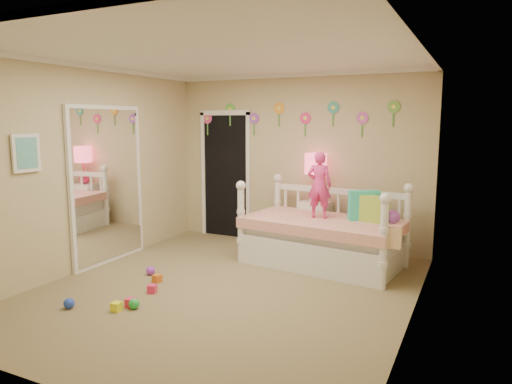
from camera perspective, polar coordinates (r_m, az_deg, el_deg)
The scene contains 18 objects.
floor at distance 5.42m, azimuth -3.80°, elevation -11.85°, with size 4.00×4.50×0.01m, color #7F684C.
ceiling at distance 5.13m, azimuth -4.10°, elevation 16.53°, with size 4.00×4.50×0.01m, color white.
back_wall at distance 7.14m, azimuth 5.05°, elevation 3.82°, with size 4.00×0.01×2.60m, color tan.
left_wall at distance 6.34m, azimuth -19.87°, elevation 2.74°, with size 0.01×4.50×2.60m, color tan.
right_wall at distance 4.48m, azimuth 18.90°, elevation 0.55°, with size 0.01×4.50×2.60m, color tan.
crown_molding at distance 5.12m, azimuth -4.09°, elevation 16.20°, with size 4.00×4.50×0.06m, color white, non-canonical shape.
daybed at distance 6.24m, azimuth 8.11°, elevation -3.81°, with size 2.06×1.11×1.12m, color white, non-canonical shape.
pillow_turquoise at distance 6.20m, azimuth 13.01°, elevation -1.60°, with size 0.39×0.14×0.39m, color #23AF95.
pillow_lime at distance 6.10m, azimuth 14.24°, elevation -2.04°, with size 0.36×0.13×0.34m, color #9ABF3A.
child at distance 6.20m, azimuth 7.73°, elevation 0.85°, with size 0.32×0.21×0.88m, color #ED3688.
nightstand at distance 7.00m, azimuth 7.14°, elevation -4.09°, with size 0.43×0.33×0.72m, color white.
table_lamp at distance 6.87m, azimuth 7.27°, elevation 2.70°, with size 0.32×0.32×0.71m.
closet_doorway at distance 7.69m, azimuth -3.77°, elevation 2.19°, with size 0.90×0.04×2.07m, color black.
flower_decals at distance 7.14m, azimuth 4.40°, elevation 8.97°, with size 3.40×0.02×0.50m, color #B2668C, non-canonical shape.
mirror_closet at distance 6.55m, azimuth -17.64°, elevation 0.82°, with size 0.07×1.30×2.10m, color white.
wall_picture at distance 5.71m, azimuth -26.24°, elevation 4.29°, with size 0.05×0.34×0.42m, color white.
hanging_bag at distance 5.47m, azimuth 16.25°, elevation -4.52°, with size 0.20×0.16×0.36m, color beige, non-canonical shape.
toy_scatter at distance 5.51m, azimuth -15.21°, elevation -11.17°, with size 0.80×1.30×0.11m, color #996666, non-canonical shape.
Camera 1 is at (2.52, -4.41, 1.89)m, focal length 32.80 mm.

